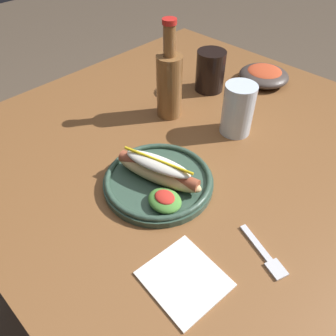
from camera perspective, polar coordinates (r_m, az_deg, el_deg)
The scene contains 9 objects.
ground_plane at distance 1.41m, azimuth 5.08°, elevation -20.56°, with size 8.00×8.00×0.00m, color brown.
dining_table at distance 0.89m, azimuth 7.62°, elevation -1.60°, with size 1.18×1.07×0.74m.
hot_dog_plate at distance 0.71m, azimuth -1.63°, elevation -1.84°, with size 0.24×0.24×0.08m.
fork at distance 0.64m, azimuth 16.32°, elevation -14.13°, with size 0.12×0.06×0.00m.
soda_cup at distance 1.04m, azimuth 7.25°, elevation 16.18°, with size 0.09×0.09×0.12m, color black.
water_cup at distance 0.86m, azimuth 11.90°, elevation 9.79°, with size 0.08×0.08×0.13m, color silver.
glass_bottle at distance 0.89m, azimuth 0.23°, elevation 14.49°, with size 0.07×0.07×0.26m.
side_bowl at distance 1.13m, azimuth 16.12°, elevation 15.10°, with size 0.15×0.15×0.05m.
napkin at distance 0.59m, azimuth 2.82°, elevation -18.49°, with size 0.13×0.12×0.00m, color white.
Camera 1 is at (0.35, -0.53, 1.27)m, focal length 35.54 mm.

